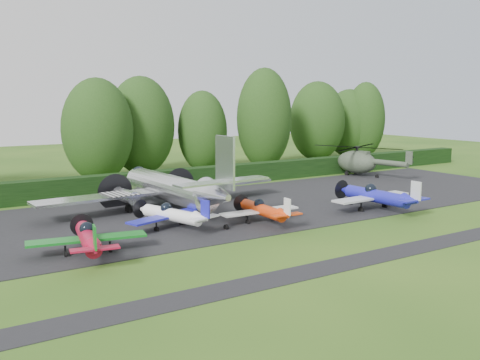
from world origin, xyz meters
TOP-DOWN VIEW (x-y plane):
  - ground at (0.00, 0.00)m, footprint 160.00×160.00m
  - apron at (0.00, 10.00)m, footprint 70.00×18.00m
  - taxiway_verge at (0.00, -6.00)m, footprint 70.00×2.00m
  - hedgerow at (0.00, 21.00)m, footprint 90.00×1.60m
  - transport_plane at (-2.01, 11.77)m, footprint 21.12×16.19m
  - light_plane_red at (-11.35, 3.02)m, footprint 6.81×7.16m
  - light_plane_white at (-4.52, 6.30)m, footprint 6.49×6.82m
  - light_plane_orange at (1.84, 4.34)m, footprint 6.22×6.54m
  - light_plane_blue at (12.05, 2.98)m, footprint 7.66×8.06m
  - helicopter at (24.67, 18.04)m, footprint 10.67×12.49m
  - sign_board at (26.78, 20.50)m, footprint 2.89×0.11m
  - tree_2 at (30.71, 32.41)m, footprint 7.96×7.96m
  - tree_3 at (3.87, 32.47)m, footprint 7.85×7.85m
  - tree_4 at (19.33, 29.36)m, footprint 7.03×7.03m
  - tree_6 at (11.33, 31.15)m, footprint 6.08×6.08m
  - tree_7 at (-2.11, 29.96)m, footprint 7.64×7.64m
  - tree_8 at (39.58, 31.73)m, footprint 5.96×5.96m
  - tree_10 at (38.25, 33.76)m, footprint 7.67×7.67m

SIDE VIEW (x-z plane):
  - ground at x=0.00m, z-range 0.00..0.00m
  - hedgerow at x=0.00m, z-range -1.00..1.00m
  - taxiway_verge at x=0.00m, z-range 0.00..0.00m
  - apron at x=0.00m, z-range 0.00..0.01m
  - light_plane_orange at x=1.84m, z-range -0.20..2.19m
  - light_plane_white at x=-4.52m, z-range -0.21..2.29m
  - light_plane_red at x=-11.35m, z-range -0.22..2.40m
  - sign_board at x=26.78m, z-range 0.29..1.91m
  - light_plane_blue at x=12.05m, z-range -0.25..2.70m
  - helicopter at x=24.67m, z-range 0.13..3.56m
  - transport_plane at x=-2.01m, z-range -1.50..5.27m
  - tree_6 at x=11.33m, z-range -0.01..9.90m
  - tree_10 at x=38.25m, z-range -0.01..10.30m
  - tree_7 at x=-2.11m, z-range -0.01..11.19m
  - tree_8 at x=39.58m, z-range -0.02..11.35m
  - tree_2 at x=30.71m, z-range -0.01..11.34m
  - tree_3 at x=3.87m, z-range -0.01..11.56m
  - tree_4 at x=19.33m, z-range -0.01..12.79m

